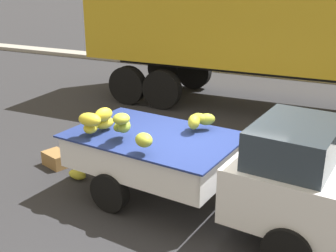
% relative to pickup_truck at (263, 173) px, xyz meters
% --- Properties ---
extents(ground, '(220.00, 220.00, 0.00)m').
position_rel_pickup_truck_xyz_m(ground, '(-1.15, 0.24, -0.88)').
color(ground, '#28282B').
extents(curb_strip, '(80.00, 0.80, 0.16)m').
position_rel_pickup_truck_xyz_m(curb_strip, '(-1.15, 9.90, -0.80)').
color(curb_strip, gray).
rests_on(curb_strip, ground).
extents(pickup_truck, '(4.90, 2.19, 1.70)m').
position_rel_pickup_truck_xyz_m(pickup_truck, '(0.00, 0.00, 0.00)').
color(pickup_truck, white).
rests_on(pickup_truck, ground).
extents(semi_trailer, '(12.04, 2.80, 3.95)m').
position_rel_pickup_truck_xyz_m(semi_trailer, '(-0.38, 5.83, 1.66)').
color(semi_trailer, gold).
rests_on(semi_trailer, ground).
extents(fallen_banana_bunch_near_tailgate, '(0.38, 0.22, 0.17)m').
position_rel_pickup_truck_xyz_m(fallen_banana_bunch_near_tailgate, '(-3.37, 0.08, -0.79)').
color(fallen_banana_bunch_near_tailgate, gold).
rests_on(fallen_banana_bunch_near_tailgate, ground).
extents(produce_crate, '(0.60, 0.50, 0.27)m').
position_rel_pickup_truck_xyz_m(produce_crate, '(-4.08, 0.36, -0.74)').
color(produce_crate, olive).
rests_on(produce_crate, ground).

